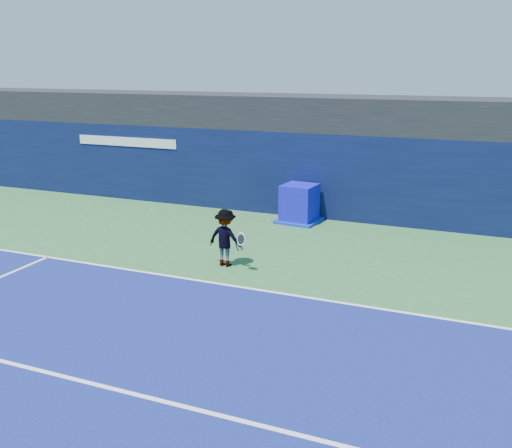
% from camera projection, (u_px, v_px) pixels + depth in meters
% --- Properties ---
extents(ground, '(80.00, 80.00, 0.00)m').
position_uv_depth(ground, '(137.00, 331.00, 11.70)').
color(ground, '#2E6733').
rests_on(ground, ground).
extents(baseline, '(24.00, 0.10, 0.01)m').
position_uv_depth(baseline, '(204.00, 281.00, 14.37)').
color(baseline, white).
rests_on(baseline, ground).
extents(service_line, '(24.00, 0.10, 0.01)m').
position_uv_depth(service_line, '(72.00, 379.00, 9.91)').
color(service_line, white).
rests_on(service_line, ground).
extents(stadium_band, '(36.00, 3.00, 1.20)m').
position_uv_depth(stadium_band, '(308.00, 112.00, 20.98)').
color(stadium_band, black).
rests_on(stadium_band, back_wall_assembly).
extents(back_wall_assembly, '(36.00, 1.03, 3.00)m').
position_uv_depth(back_wall_assembly, '(298.00, 173.00, 20.65)').
color(back_wall_assembly, '#0A1238').
rests_on(back_wall_assembly, ground).
extents(equipment_cart, '(1.50, 1.50, 1.31)m').
position_uv_depth(equipment_cart, '(299.00, 205.00, 19.74)').
color(equipment_cart, '#0F0DC1').
rests_on(equipment_cart, ground).
extents(tennis_player, '(1.27, 0.72, 1.57)m').
position_uv_depth(tennis_player, '(226.00, 238.00, 15.35)').
color(tennis_player, silver).
rests_on(tennis_player, ground).
extents(tennis_ball, '(0.06, 0.06, 0.06)m').
position_uv_depth(tennis_ball, '(151.00, 210.00, 16.36)').
color(tennis_ball, '#D5EE1A').
rests_on(tennis_ball, ground).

